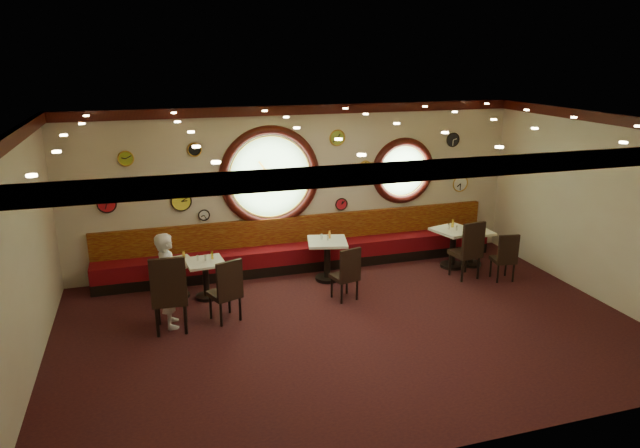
{
  "coord_description": "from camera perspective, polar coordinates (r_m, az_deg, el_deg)",
  "views": [
    {
      "loc": [
        -2.85,
        -7.59,
        4.15
      ],
      "look_at": [
        -0.27,
        0.8,
        1.5
      ],
      "focal_mm": 32.0,
      "sensor_mm": 36.0,
      "label": 1
    }
  ],
  "objects": [
    {
      "name": "condiment_c_bottle",
      "position": [
        10.73,
        0.96,
        -1.05
      ],
      "size": [
        0.05,
        0.05,
        0.15
      ],
      "primitive_type": "cylinder",
      "color": "orange",
      "rests_on": "table_c"
    },
    {
      "name": "banquette_seat",
      "position": [
        11.35,
        -1.57,
        -2.77
      ],
      "size": [
        8.0,
        0.55,
        0.3
      ],
      "primitive_type": "cube",
      "color": "#5C070F",
      "rests_on": "banquette_base"
    },
    {
      "name": "waiter",
      "position": [
        9.18,
        -14.87,
        -5.44
      ],
      "size": [
        0.38,
        0.57,
        1.53
      ],
      "primitive_type": "imported",
      "rotation": [
        0.0,
        0.0,
        1.6
      ],
      "color": "white",
      "rests_on": "floor"
    },
    {
      "name": "banquette_back",
      "position": [
        11.43,
        -1.88,
        -0.52
      ],
      "size": [
        8.0,
        0.1,
        0.55
      ],
      "primitive_type": "cube",
      "color": "#5E0E07",
      "rests_on": "wall_back"
    },
    {
      "name": "condiment_e_salt",
      "position": [
        11.56,
        12.77,
        -0.22
      ],
      "size": [
        0.04,
        0.04,
        0.11
      ],
      "primitive_type": "cylinder",
      "color": "silver",
      "rests_on": "table_e"
    },
    {
      "name": "wall_clock_6",
      "position": [
        10.89,
        -13.71,
        2.23
      ],
      "size": [
        0.36,
        0.03,
        0.36
      ],
      "primitive_type": "cylinder",
      "rotation": [
        1.57,
        0.0,
        0.0
      ],
      "color": "yellow",
      "rests_on": "wall_back"
    },
    {
      "name": "table_c",
      "position": [
        10.72,
        0.73,
        -3.13
      ],
      "size": [
        0.86,
        0.86,
        0.79
      ],
      "color": "black",
      "rests_on": "floor"
    },
    {
      "name": "porthole_right_frame",
      "position": [
        11.95,
        8.29,
        5.28
      ],
      "size": [
        1.38,
        0.18,
        1.38
      ],
      "primitive_type": "torus",
      "rotation": [
        1.57,
        0.0,
        0.0
      ],
      "color": "black",
      "rests_on": "wall_back"
    },
    {
      "name": "condiment_d_bottle",
      "position": [
        11.88,
        15.42,
        -0.15
      ],
      "size": [
        0.05,
        0.05,
        0.15
      ],
      "primitive_type": "cylinder",
      "color": "gold",
      "rests_on": "table_d"
    },
    {
      "name": "molding_back",
      "position": [
        10.97,
        -2.01,
        11.34
      ],
      "size": [
        9.0,
        0.1,
        0.18
      ],
      "primitive_type": "cube",
      "color": "black",
      "rests_on": "wall_back"
    },
    {
      "name": "condiment_b_salt",
      "position": [
        10.1,
        -12.15,
        -3.33
      ],
      "size": [
        0.03,
        0.03,
        0.1
      ],
      "primitive_type": "cylinder",
      "color": "silver",
      "rests_on": "table_b"
    },
    {
      "name": "wall_right",
      "position": [
        10.87,
        26.16,
        1.48
      ],
      "size": [
        0.02,
        6.0,
        3.2
      ],
      "primitive_type": "cube",
      "color": "beige",
      "rests_on": "floor"
    },
    {
      "name": "condiment_d_salt",
      "position": [
        11.76,
        14.53,
        -0.35
      ],
      "size": [
        0.04,
        0.04,
        0.11
      ],
      "primitive_type": "cylinder",
      "color": "silver",
      "rests_on": "table_d"
    },
    {
      "name": "condiment_c_salt",
      "position": [
        10.67,
        0.15,
        -1.27
      ],
      "size": [
        0.04,
        0.04,
        0.11
      ],
      "primitive_type": "cylinder",
      "color": "silver",
      "rests_on": "table_c"
    },
    {
      "name": "condiment_a_pepper",
      "position": [
        10.2,
        -14.12,
        -3.5
      ],
      "size": [
        0.03,
        0.03,
        0.09
      ],
      "primitive_type": "cylinder",
      "color": "silver",
      "rests_on": "table_a"
    },
    {
      "name": "chair_b",
      "position": [
        9.16,
        -9.28,
        -6.2
      ],
      "size": [
        0.57,
        0.57,
        0.65
      ],
      "rotation": [
        0.0,
        0.0,
        0.37
      ],
      "color": "black",
      "rests_on": "floor"
    },
    {
      "name": "wall_clock_8",
      "position": [
        10.72,
        -12.45,
        7.28
      ],
      "size": [
        0.24,
        0.03,
        0.24
      ],
      "primitive_type": "cylinder",
      "rotation": [
        1.57,
        0.0,
        0.0
      ],
      "color": "black",
      "rests_on": "wall_back"
    },
    {
      "name": "wall_clock_2",
      "position": [
        11.56,
        2.14,
        2.0
      ],
      "size": [
        0.24,
        0.03,
        0.24
      ],
      "primitive_type": "cylinder",
      "rotation": [
        1.57,
        0.0,
        0.0
      ],
      "color": "red",
      "rests_on": "wall_back"
    },
    {
      "name": "wall_clock_9",
      "position": [
        11.57,
        4.53,
        5.78
      ],
      "size": [
        0.22,
        0.03,
        0.22
      ],
      "primitive_type": "cylinder",
      "rotation": [
        1.57,
        0.0,
        0.0
      ],
      "color": "#EBC64E",
      "rests_on": "wall_back"
    },
    {
      "name": "wall_clock_4",
      "position": [
        12.63,
        13.83,
        3.96
      ],
      "size": [
        0.34,
        0.03,
        0.34
      ],
      "primitive_type": "cylinder",
      "rotation": [
        1.57,
        0.0,
        0.0
      ],
      "color": "silver",
      "rests_on": "wall_back"
    },
    {
      "name": "chair_c",
      "position": [
        9.83,
        2.75,
        -4.67
      ],
      "size": [
        0.49,
        0.49,
        0.6
      ],
      "rotation": [
        0.0,
        0.0,
        0.25
      ],
      "color": "black",
      "rests_on": "floor"
    },
    {
      "name": "chair_a",
      "position": [
        8.95,
        -14.85,
        -6.34
      ],
      "size": [
        0.56,
        0.56,
        0.78
      ],
      "rotation": [
        0.0,
        0.0,
        -0.07
      ],
      "color": "black",
      "rests_on": "floor"
    },
    {
      "name": "wall_clock_5",
      "position": [
        11.0,
        -11.53,
        0.89
      ],
      "size": [
        0.2,
        0.03,
        0.2
      ],
      "primitive_type": "cylinder",
      "rotation": [
        1.57,
        0.0,
        0.0
      ],
      "color": "silver",
      "rests_on": "wall_back"
    },
    {
      "name": "porthole_left_frame",
      "position": [
        11.05,
        -5.0,
        4.72
      ],
      "size": [
        1.98,
        0.18,
        1.98
      ],
      "primitive_type": "torus",
      "rotation": [
        1.57,
        0.0,
        0.0
      ],
      "color": "black",
      "rests_on": "wall_back"
    },
    {
      "name": "wall_clock_1",
      "position": [
        10.89,
        -20.55,
        1.9
      ],
      "size": [
        0.32,
        0.03,
        0.32
      ],
      "primitive_type": "cylinder",
      "rotation": [
        1.57,
        0.0,
        0.0
      ],
      "color": "red",
      "rests_on": "wall_back"
    },
    {
      "name": "wall_back",
      "position": [
        11.26,
        -2.0,
        3.7
      ],
      "size": [
        9.0,
        0.02,
        3.2
      ],
      "primitive_type": "cube",
      "color": "beige",
      "rests_on": "floor"
    },
    {
      "name": "floor",
      "position": [
        9.11,
        3.13,
        -10.34
      ],
      "size": [
        9.0,
        6.0,
        0.0
      ],
      "primitive_type": "cube",
      "color": "black",
      "rests_on": "ground"
    },
    {
      "name": "wall_front",
      "position": [
        5.97,
        13.45,
        -8.97
      ],
      "size": [
        9.0,
        0.02,
        3.2
      ],
      "primitive_type": "cube",
      "color": "beige",
      "rests_on": "floor"
    },
    {
      "name": "condiment_d_pepper",
      "position": [
        11.81,
        15.4,
        -0.36
      ],
      "size": [
        0.04,
        0.04,
        0.11
      ],
      "primitive_type": "cylinder",
      "color": "silver",
      "rests_on": "table_d"
    },
    {
      "name": "condiment_e_bottle",
      "position": [
        11.7,
        13.12,
        0.08
      ],
      "size": [
        0.05,
        0.05,
        0.16
      ],
      "primitive_type": "cylinder",
      "color": "yellow",
      "rests_on": "table_e"
    },
    {
      "name": "molding_right",
      "position": [
        10.58,
        27.02,
        9.36
      ],
      "size": [
        0.1,
        6.0,
        0.18
      ],
      "primitive_type": "cube",
      "color": "black",
      "rests_on": "wall_back"
    },
    {
      "name": "molding_left",
      "position": [
        7.83,
        -28.98,
        7.08
      ],
      "size": [
        0.1,
        6.0,
        0.18
      ],
      "primitive_type": "cube",
      "color": "black",
      "rests_on": "wall_back"
    },
    {
      "name": "ceiling",
      "position": [
        8.16,
        3.49,
        10.08
      ],
      "size": [
        9.0,
        6.0,
        0.02
      ],
      "primitive_type": "cube",
      "color": "gold",
      "rests_on": "wall_back"
    },
    {
      "name": "molding_front",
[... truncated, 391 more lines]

